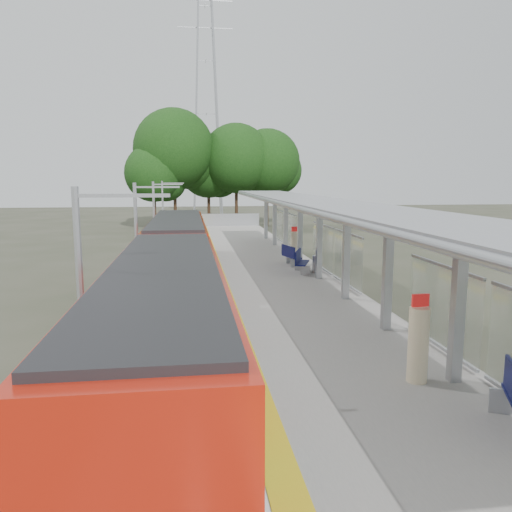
{
  "coord_description": "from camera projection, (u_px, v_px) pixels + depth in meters",
  "views": [
    {
      "loc": [
        -3.9,
        -4.1,
        5.55
      ],
      "look_at": [
        -1.09,
        16.78,
        2.3
      ],
      "focal_mm": 35.0,
      "sensor_mm": 36.0,
      "label": 1
    }
  ],
  "objects": [
    {
      "name": "train",
      "position": [
        174.0,
        274.0,
        18.55
      ],
      "size": [
        2.74,
        27.6,
        3.62
      ],
      "color": "black",
      "rests_on": "ground"
    },
    {
      "name": "bench_mid",
      "position": [
        300.0,
        261.0,
        24.37
      ],
      "size": [
        1.06,
        1.73,
        1.13
      ],
      "rotation": [
        0.0,
        0.0,
        -0.36
      ],
      "color": "#0F134E",
      "rests_on": "platform"
    },
    {
      "name": "info_pillar_near",
      "position": [
        418.0,
        344.0,
        11.21
      ],
      "size": [
        0.46,
        0.46,
        2.03
      ],
      "rotation": [
        0.0,
        0.0,
        0.09
      ],
      "color": "beige",
      "rests_on": "platform"
    },
    {
      "name": "pylon",
      "position": [
        206.0,
        88.0,
        73.86
      ],
      "size": [
        8.0,
        4.0,
        38.0
      ],
      "primitive_type": null,
      "color": "#9EA0A5",
      "rests_on": "ground"
    },
    {
      "name": "end_fence",
      "position": [
        229.0,
        220.0,
        49.16
      ],
      "size": [
        6.0,
        0.1,
        1.2
      ],
      "primitive_type": "cube",
      "color": "#9EA0A5",
      "rests_on": "platform"
    },
    {
      "name": "canopy",
      "position": [
        322.0,
        212.0,
        20.8
      ],
      "size": [
        3.27,
        38.0,
        3.66
      ],
      "color": "#9EA0A5",
      "rests_on": "platform"
    },
    {
      "name": "info_pillar_far",
      "position": [
        295.0,
        246.0,
        28.03
      ],
      "size": [
        0.43,
        0.43,
        1.93
      ],
      "rotation": [
        0.0,
        0.0,
        0.02
      ],
      "color": "beige",
      "rests_on": "platform"
    },
    {
      "name": "platform",
      "position": [
        269.0,
        281.0,
        24.89
      ],
      "size": [
        6.0,
        50.0,
        1.0
      ],
      "primitive_type": "cube",
      "color": "gray",
      "rests_on": "ground"
    },
    {
      "name": "catenary_masts",
      "position": [
        138.0,
        238.0,
        22.73
      ],
      "size": [
        2.08,
        48.16,
        5.4
      ],
      "color": "#9EA0A5",
      "rests_on": "ground"
    },
    {
      "name": "litter_bin",
      "position": [
        317.0,
        264.0,
        24.56
      ],
      "size": [
        0.5,
        0.5,
        0.83
      ],
      "primitive_type": "cylinder",
      "rotation": [
        0.0,
        0.0,
        -0.27
      ],
      "color": "#9EA0A5",
      "rests_on": "platform"
    },
    {
      "name": "tree_cluster",
      "position": [
        210.0,
        159.0,
        57.05
      ],
      "size": [
        20.06,
        10.54,
        13.39
      ],
      "color": "#382316",
      "rests_on": "ground"
    },
    {
      "name": "bench_far",
      "position": [
        290.0,
        255.0,
        26.6
      ],
      "size": [
        0.85,
        1.6,
        1.05
      ],
      "rotation": [
        0.0,
        0.0,
        0.26
      ],
      "color": "#0F134E",
      "rests_on": "platform"
    },
    {
      "name": "trackbed",
      "position": [
        178.0,
        292.0,
        24.36
      ],
      "size": [
        3.0,
        70.0,
        0.24
      ],
      "primitive_type": "cube",
      "color": "#59544C",
      "rests_on": "ground"
    },
    {
      "name": "tactile_strip",
      "position": [
        218.0,
        273.0,
        24.48
      ],
      "size": [
        0.6,
        50.0,
        0.02
      ],
      "primitive_type": "cube",
      "color": "gold",
      "rests_on": "platform"
    }
  ]
}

